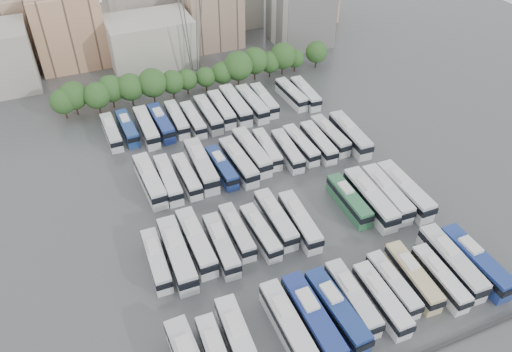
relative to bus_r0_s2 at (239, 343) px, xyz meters
name	(u,v)px	position (x,y,z in m)	size (l,w,h in m)	color
ground	(272,205)	(15.04, 23.65, -1.97)	(220.00, 220.00, 0.00)	#424447
tree_line	(192,75)	(14.08, 65.74, 2.49)	(65.36, 8.11, 8.52)	black
city_buildings	(134,18)	(7.58, 95.52, 5.90)	(102.00, 35.00, 20.00)	#9E998E
bus_r0_s2	(239,343)	(0.00, 0.00, 0.00)	(3.31, 12.90, 4.02)	silver
bus_r0_s4	(287,324)	(6.73, 0.21, -0.03)	(2.80, 12.59, 3.95)	silver
bus_r0_s5	(313,319)	(10.04, -0.46, 0.12)	(3.02, 13.60, 4.26)	navy
bus_r0_s6	(336,310)	(13.60, -0.41, 0.01)	(3.40, 12.96, 4.03)	navy
bus_r0_s7	(352,298)	(16.66, 0.60, -0.14)	(2.83, 11.91, 3.72)	silver
bus_r0_s8	(381,299)	(20.20, -1.11, -0.18)	(2.66, 11.64, 3.64)	silver
bus_r0_s9	(393,284)	(23.20, 0.54, -0.31)	(2.42, 10.79, 3.38)	silver
bus_r0_s10	(413,276)	(26.54, 0.53, -0.19)	(3.11, 11.68, 3.63)	#C7B788
bus_r0_s11	(440,278)	(30.00, -1.11, -0.27)	(2.78, 11.12, 3.47)	silver
bus_r0_s12	(452,262)	(33.19, 0.39, 0.05)	(3.43, 13.24, 4.12)	silver
bus_r0_s13	(475,261)	(36.49, -0.80, 0.04)	(2.98, 13.06, 4.09)	navy
bus_r1_s0	(156,260)	(-6.27, 17.55, -0.26)	(2.70, 11.20, 3.50)	silver
bus_r1_s1	(177,254)	(-3.18, 17.27, 0.10)	(3.13, 13.51, 4.23)	silver
bus_r1_s2	(196,242)	(0.18, 18.63, 0.00)	(2.99, 12.84, 4.02)	silver
bus_r1_s3	(221,245)	(3.51, 16.70, -0.16)	(2.91, 11.82, 3.69)	silver
bus_r1_s4	(237,231)	(6.73, 18.54, -0.28)	(2.43, 10.99, 3.45)	silver
bus_r1_s5	(260,232)	(10.06, 16.99, -0.27)	(2.85, 11.16, 3.48)	silver
bus_r1_s6	(276,219)	(13.42, 18.64, -0.11)	(2.66, 12.12, 3.80)	silver
bus_r1_s7	(300,221)	(16.72, 16.70, -0.11)	(3.13, 12.20, 3.80)	silver
bus_r1_s10	(349,200)	(26.62, 18.11, -0.19)	(2.67, 11.57, 3.62)	#2E6C45
bus_r1_s11	(370,199)	(29.88, 16.79, 0.13)	(3.36, 13.71, 4.28)	silver
bus_r1_s12	(387,193)	(33.23, 16.93, 0.02)	(3.37, 13.02, 4.05)	silver
bus_r1_s13	(404,190)	(36.43, 16.37, 0.10)	(2.94, 13.47, 4.22)	silver
bus_r2_s1	(150,180)	(-2.92, 35.86, 0.01)	(3.37, 12.95, 4.03)	silver
bus_r2_s2	(168,179)	(0.13, 35.11, -0.16)	(2.67, 11.77, 3.69)	silver
bus_r2_s3	(187,176)	(3.46, 34.85, -0.29)	(2.64, 10.98, 3.43)	silver
bus_r2_s4	(201,165)	(6.65, 36.36, 0.10)	(3.20, 13.51, 4.22)	silver
bus_r2_s5	(222,167)	(10.02, 34.88, -0.28)	(2.91, 11.06, 3.44)	navy
bus_r2_s6	(238,161)	(13.33, 34.97, -0.02)	(3.37, 12.80, 3.98)	silver
bus_r2_s7	(252,151)	(16.70, 36.87, 0.01)	(3.24, 12.97, 4.04)	silver
bus_r2_s8	(267,149)	(19.92, 36.98, -0.30)	(2.89, 10.94, 3.40)	silver
bus_r2_s9	(287,150)	(23.24, 34.89, -0.23)	(3.02, 11.41, 3.55)	silver
bus_r2_s10	(301,145)	(26.43, 35.67, -0.25)	(2.83, 11.24, 3.50)	silver
bus_r2_s11	(318,142)	(29.88, 35.00, -0.18)	(2.78, 11.67, 3.65)	silver
bus_r2_s12	(330,135)	(33.13, 36.24, -0.17)	(2.93, 11.78, 3.67)	silver
bus_r2_s13	(350,134)	(36.72, 34.67, 0.06)	(3.40, 13.27, 4.13)	silver
bus_r3_s0	(111,132)	(-6.45, 54.10, -0.26)	(2.71, 11.14, 3.48)	silver
bus_r3_s1	(127,128)	(-3.21, 54.41, -0.28)	(2.86, 11.10, 3.45)	navy
bus_r3_s2	(147,127)	(0.40, 52.90, -0.06)	(2.86, 12.42, 3.89)	silver
bus_r3_s3	(161,122)	(3.52, 53.52, -0.15)	(3.06, 11.92, 3.71)	navy
bus_r3_s4	(177,119)	(6.87, 53.70, -0.22)	(2.49, 11.39, 3.57)	silver
bus_r3_s5	(193,119)	(9.95, 52.25, -0.26)	(2.59, 11.12, 3.48)	silver
bus_r3_s6	(208,114)	(13.40, 52.85, -0.12)	(2.80, 12.09, 3.78)	silver
bus_r3_s7	(221,109)	(16.70, 53.82, -0.14)	(2.74, 11.91, 3.73)	silver
bus_r3_s8	(235,105)	(19.89, 53.86, 0.06)	(2.89, 13.20, 4.14)	silver
bus_r3_s9	(252,103)	(23.48, 53.24, -0.06)	(3.13, 12.50, 3.90)	silver
bus_r3_s10	(264,100)	(26.58, 53.84, -0.22)	(2.70, 11.40, 3.56)	silver
bus_r3_s12	(291,94)	(33.24, 53.94, -0.23)	(3.00, 11.39, 3.54)	white
bus_r3_s13	(305,93)	(36.27, 52.99, -0.20)	(2.94, 11.61, 3.62)	silver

